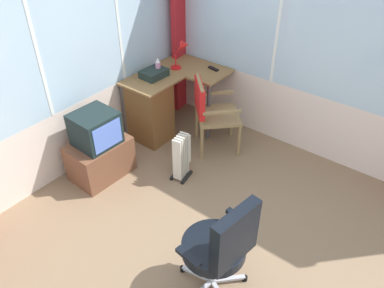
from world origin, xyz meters
TOP-DOWN VIEW (x-y plane):
  - ground at (0.00, 0.00)m, footprint 5.07×5.21m
  - north_window_panel at (0.00, 2.13)m, footprint 4.07×0.07m
  - east_window_panel at (2.06, 0.00)m, footprint 0.07×4.21m
  - curtain_corner at (1.93, 2.00)m, footprint 0.28×0.10m
  - desk at (1.14, 1.80)m, footprint 1.15×0.89m
  - desk_lamp at (1.67, 1.74)m, footprint 0.23×0.20m
  - tv_remote at (1.85, 1.40)m, footprint 0.07×0.16m
  - spray_bottle at (1.32, 1.84)m, footprint 0.06×0.06m
  - paper_tray at (1.25, 1.84)m, footprint 0.31×0.25m
  - wooden_armchair at (1.35, 1.12)m, footprint 0.68×0.68m
  - office_chair at (-0.18, -0.11)m, footprint 0.62×0.57m
  - tv_on_stand at (0.23, 1.75)m, footprint 0.66×0.47m
  - space_heater at (0.76, 1.03)m, footprint 0.28×0.21m

SIDE VIEW (x-z plane):
  - ground at x=0.00m, z-range -0.06..0.00m
  - space_heater at x=0.76m, z-range 0.01..0.55m
  - tv_on_stand at x=0.23m, z-range -0.04..0.75m
  - desk at x=1.14m, z-range 0.03..0.80m
  - wooden_armchair at x=1.35m, z-range 0.12..1.02m
  - office_chair at x=-0.18m, z-range 0.08..1.07m
  - tv_remote at x=1.85m, z-range 0.78..0.80m
  - paper_tray at x=1.25m, z-range 0.78..0.87m
  - spray_bottle at x=1.32m, z-range 0.77..0.99m
  - desk_lamp at x=1.67m, z-range 0.83..1.18m
  - curtain_corner at x=1.93m, z-range 0.00..2.56m
  - east_window_panel at x=2.06m, z-range 0.00..2.66m
  - north_window_panel at x=0.00m, z-range 0.00..2.66m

